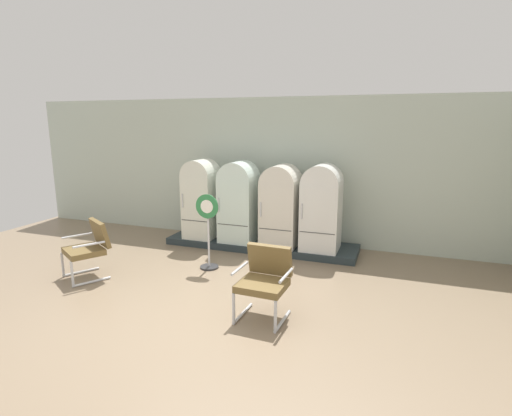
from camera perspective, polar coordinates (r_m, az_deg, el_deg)
ground at (r=5.56m, az=-10.03°, el=-14.83°), size 12.00×10.00×0.05m
back_wall at (r=8.37m, az=2.15°, el=5.46°), size 11.76×0.12×2.97m
display_plinth at (r=8.08m, az=0.69°, el=-5.18°), size 3.82×0.95×0.13m
refrigerator_0 at (r=8.24m, az=-7.82°, el=1.67°), size 0.62×0.66×1.61m
refrigerator_1 at (r=7.91m, az=-2.48°, el=1.24°), size 0.68×0.68×1.59m
refrigerator_2 at (r=7.65m, az=3.55°, el=0.69°), size 0.68×0.72×1.56m
refrigerator_3 at (r=7.46m, az=9.33°, el=0.42°), size 0.69×0.70×1.60m
armchair_left at (r=7.00m, az=-22.71°, el=-4.99°), size 0.84×0.86×0.93m
armchair_right at (r=5.19m, az=1.26°, el=-9.92°), size 0.68×0.67×0.93m
sign_stand at (r=6.86m, az=-6.84°, el=-3.87°), size 0.41×0.32×1.30m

